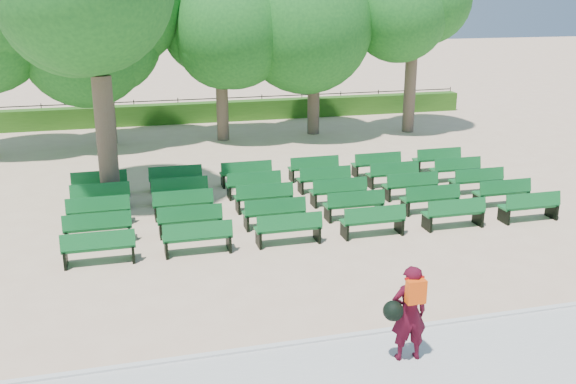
# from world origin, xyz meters

# --- Properties ---
(ground) EXTENTS (120.00, 120.00, 0.00)m
(ground) POSITION_xyz_m (0.00, 0.00, 0.00)
(ground) COLOR #D6B08D
(paving) EXTENTS (30.00, 2.20, 0.06)m
(paving) POSITION_xyz_m (0.00, -7.40, 0.03)
(paving) COLOR beige
(paving) RESTS_ON ground
(curb) EXTENTS (30.00, 0.12, 0.10)m
(curb) POSITION_xyz_m (0.00, -6.25, 0.05)
(curb) COLOR silver
(curb) RESTS_ON ground
(hedge) EXTENTS (26.00, 0.70, 0.90)m
(hedge) POSITION_xyz_m (0.00, 14.00, 0.45)
(hedge) COLOR #2B5D18
(hedge) RESTS_ON ground
(fence) EXTENTS (26.00, 0.10, 1.02)m
(fence) POSITION_xyz_m (0.00, 14.40, 0.00)
(fence) COLOR black
(fence) RESTS_ON ground
(tree_line) EXTENTS (21.80, 6.80, 7.04)m
(tree_line) POSITION_xyz_m (0.00, 10.00, 0.00)
(tree_line) COLOR #1D6A20
(tree_line) RESTS_ON ground
(bench_array) EXTENTS (1.64, 0.63, 1.01)m
(bench_array) POSITION_xyz_m (1.15, 0.90, 0.08)
(bench_array) COLOR #116429
(bench_array) RESTS_ON ground
(tree_among) EXTENTS (5.16, 5.16, 7.41)m
(tree_among) POSITION_xyz_m (-4.05, 2.54, 5.06)
(tree_among) COLOR brown
(tree_among) RESTS_ON ground
(person) EXTENTS (0.79, 0.48, 1.65)m
(person) POSITION_xyz_m (0.63, -7.15, 0.91)
(person) COLOR #430919
(person) RESTS_ON ground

